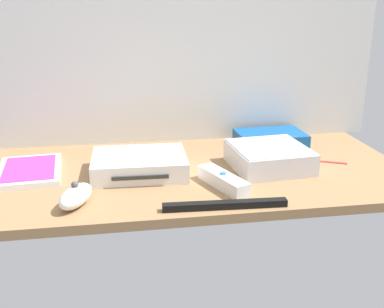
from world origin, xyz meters
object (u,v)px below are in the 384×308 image
at_px(remote_wand, 223,181).
at_px(stylus_pen, 329,162).
at_px(sensor_bar, 225,205).
at_px(network_router, 270,138).
at_px(remote_nunchuk, 76,196).
at_px(mini_computer, 269,157).
at_px(game_console, 139,164).
at_px(game_case, 30,171).

distance_m(remote_wand, stylus_pen, 0.31).
distance_m(sensor_bar, stylus_pen, 0.37).
xyz_separation_m(network_router, remote_nunchuk, (-0.49, -0.32, 0.00)).
bearing_deg(mini_computer, stylus_pen, 2.16).
height_order(mini_computer, remote_wand, mini_computer).
height_order(network_router, remote_nunchuk, remote_nunchuk).
xyz_separation_m(remote_wand, sensor_bar, (-0.02, -0.10, -0.01)).
height_order(sensor_bar, stylus_pen, sensor_bar).
height_order(game_console, sensor_bar, game_console).
distance_m(game_console, stylus_pen, 0.46).
bearing_deg(remote_nunchuk, stylus_pen, 39.06).
distance_m(remote_nunchuk, stylus_pen, 0.61).
distance_m(network_router, remote_wand, 0.34).
height_order(game_console, remote_wand, game_console).
bearing_deg(network_router, game_console, -157.70).
bearing_deg(remote_nunchuk, mini_computer, 43.14).
height_order(mini_computer, game_case, mini_computer).
xyz_separation_m(mini_computer, stylus_pen, (0.15, 0.01, -0.02)).
bearing_deg(mini_computer, network_router, 70.65).
distance_m(remote_wand, remote_nunchuk, 0.30).
xyz_separation_m(remote_wand, remote_nunchuk, (-0.30, -0.04, 0.01)).
xyz_separation_m(game_console, mini_computer, (0.30, -0.01, 0.00)).
bearing_deg(remote_nunchuk, network_router, 57.54).
xyz_separation_m(game_console, remote_nunchuk, (-0.13, -0.15, -0.00)).
height_order(remote_nunchuk, sensor_bar, remote_nunchuk).
xyz_separation_m(sensor_bar, stylus_pen, (0.31, 0.21, -0.00)).
bearing_deg(sensor_bar, game_case, 150.88).
xyz_separation_m(game_case, stylus_pen, (0.70, -0.04, -0.00)).
bearing_deg(stylus_pen, mini_computer, -177.84).
xyz_separation_m(network_router, remote_wand, (-0.19, -0.27, -0.00)).
xyz_separation_m(game_case, remote_wand, (0.42, -0.15, 0.01)).
bearing_deg(sensor_bar, game_console, 128.12).
bearing_deg(network_router, remote_nunchuk, -149.16).
bearing_deg(sensor_bar, remote_wand, 82.35).
xyz_separation_m(game_console, network_router, (0.36, 0.16, -0.00)).
bearing_deg(game_case, game_console, -13.02).
bearing_deg(game_case, sensor_bar, -36.86).
bearing_deg(stylus_pen, game_case, 176.77).
bearing_deg(network_router, remote_wand, -127.33).
bearing_deg(game_console, remote_wand, -31.12).
bearing_deg(remote_nunchuk, game_console, 74.57).
relative_size(network_router, remote_wand, 1.22).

